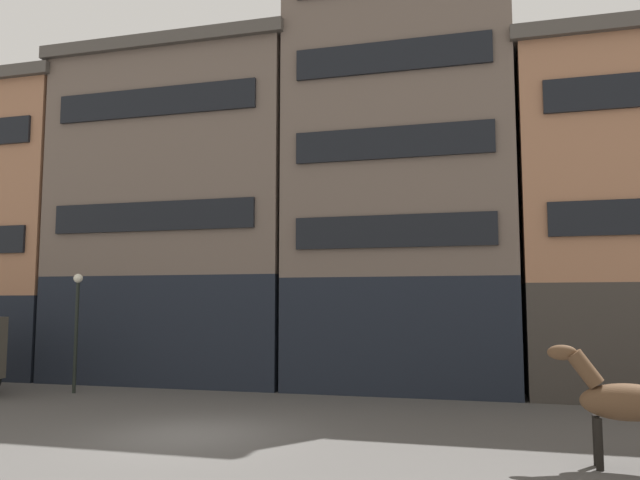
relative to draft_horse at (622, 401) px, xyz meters
The scene contains 6 objects.
ground_plane 9.38m from the draft_horse, behind, with size 120.00×120.00×0.00m, color #4C4947.
building_far_left 25.84m from the draft_horse, 154.68° to the left, with size 7.21×6.98×12.84m.
building_center_left 18.89m from the draft_horse, 143.20° to the left, with size 10.31×6.98×13.46m.
building_center_right 14.01m from the draft_horse, 116.40° to the left, with size 8.59×6.98×16.65m.
draft_horse is the anchor object (origin of this frame).
streetlamp_curbside 17.33m from the draft_horse, 160.31° to the left, with size 0.32×0.32×4.12m.
Camera 1 is at (6.80, -13.68, 3.13)m, focal length 34.62 mm.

